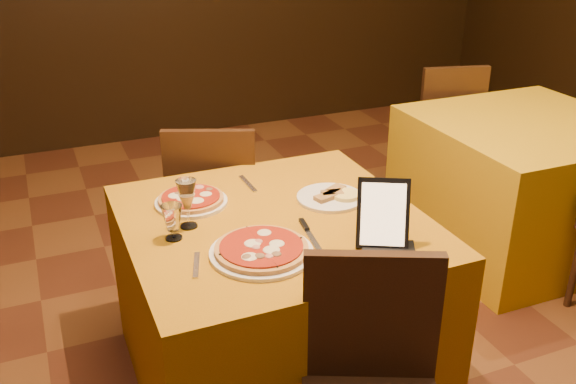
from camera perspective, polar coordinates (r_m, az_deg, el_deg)
name	(u,v)px	position (r m, az deg, el deg)	size (l,w,h in m)	color
main_table	(275,302)	(2.61, -1.20, -9.71)	(1.10, 1.10, 0.75)	#AB6E0B
side_table	(521,185)	(3.85, 20.01, 0.62)	(1.10, 1.10, 0.75)	#CC960D
chair_main_far	(216,204)	(3.23, -6.43, -1.04)	(0.40, 0.40, 0.91)	black
chair_side_far	(439,128)	(4.40, 13.26, 5.58)	(0.42, 0.42, 0.91)	black
pizza_near	(261,251)	(2.18, -2.38, -5.23)	(0.36, 0.36, 0.03)	white
pizza_far	(191,200)	(2.56, -8.60, -0.74)	(0.29, 0.29, 0.03)	white
cutlet_dish	(330,196)	(2.57, 3.75, -0.39)	(0.27, 0.27, 0.03)	white
wine_glass	(187,203)	(2.35, -8.94, -1.01)	(0.08, 0.08, 0.19)	#F7D48C
water_glass	(173,222)	(2.29, -10.22, -2.67)	(0.07, 0.07, 0.13)	white
tablet	(383,213)	(2.22, 8.45, -1.89)	(0.18, 0.02, 0.24)	black
knife	(311,237)	(2.29, 2.04, -3.99)	(0.25, 0.02, 0.01)	silver
fork_near	(196,265)	(2.14, -8.15, -6.44)	(0.16, 0.02, 0.01)	#B4B5BB
fork_far	(248,184)	(2.71, -3.59, 0.75)	(0.18, 0.02, 0.01)	silver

